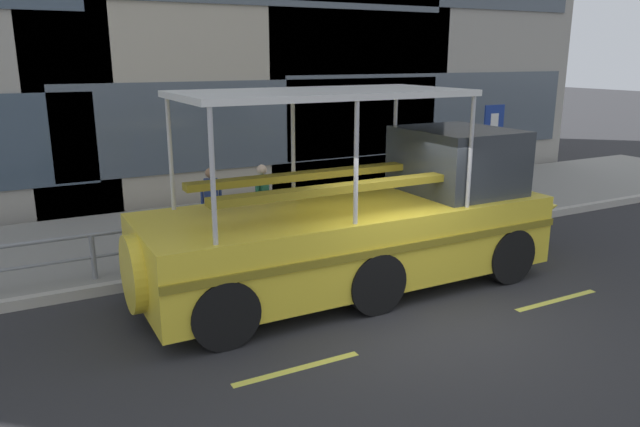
% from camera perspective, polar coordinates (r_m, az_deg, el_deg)
% --- Properties ---
extents(ground_plane, '(120.00, 120.00, 0.00)m').
position_cam_1_polar(ground_plane, '(9.74, 8.90, -9.30)').
color(ground_plane, '#2B2B2D').
extents(sidewalk, '(32.00, 4.80, 0.18)m').
position_cam_1_polar(sidewalk, '(14.30, -4.59, -0.91)').
color(sidewalk, gray).
rests_on(sidewalk, ground_plane).
extents(curb_edge, '(32.00, 0.18, 0.18)m').
position_cam_1_polar(curb_edge, '(12.15, 0.12, -3.71)').
color(curb_edge, '#B2ADA3').
rests_on(curb_edge, ground_plane).
extents(lane_centreline, '(25.80, 0.12, 0.01)m').
position_cam_1_polar(lane_centreline, '(9.23, 11.62, -10.83)').
color(lane_centreline, '#DBD64C').
rests_on(lane_centreline, ground_plane).
extents(curb_guardrail, '(11.38, 0.09, 0.83)m').
position_cam_1_polar(curb_guardrail, '(12.15, -1.70, -0.57)').
color(curb_guardrail, gray).
rests_on(curb_guardrail, sidewalk).
extents(parking_sign, '(0.60, 0.12, 2.64)m').
position_cam_1_polar(parking_sign, '(15.14, 16.02, 6.72)').
color(parking_sign, '#4C4F54').
rests_on(parking_sign, sidewalk).
extents(duck_tour_boat, '(8.85, 2.52, 3.42)m').
position_cam_1_polar(duck_tour_boat, '(10.54, 5.26, -0.82)').
color(duck_tour_boat, yellow).
rests_on(duck_tour_boat, ground_plane).
extents(pedestrian_near_bow, '(0.30, 0.43, 1.65)m').
position_cam_1_polar(pedestrian_near_bow, '(14.69, 10.13, 3.69)').
color(pedestrian_near_bow, '#1E2338').
rests_on(pedestrian_near_bow, sidewalk).
extents(pedestrian_mid_left, '(0.37, 0.32, 1.58)m').
position_cam_1_polar(pedestrian_mid_left, '(12.65, -5.51, 1.86)').
color(pedestrian_mid_left, black).
rests_on(pedestrian_mid_left, sidewalk).
extents(pedestrian_mid_right, '(0.42, 0.25, 1.52)m').
position_cam_1_polar(pedestrian_mid_right, '(12.72, -10.30, 1.61)').
color(pedestrian_mid_right, black).
rests_on(pedestrian_mid_right, sidewalk).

